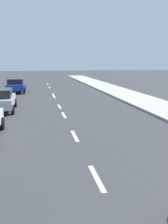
# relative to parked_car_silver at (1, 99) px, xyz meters

# --- Properties ---
(ground_plane) EXTENTS (160.00, 160.00, 0.00)m
(ground_plane) POSITION_rel_parked_car_silver_xyz_m (4.21, -0.03, -0.84)
(ground_plane) COLOR #38383A
(sidewalk_strip) EXTENTS (3.60, 80.00, 0.14)m
(sidewalk_strip) POSITION_rel_parked_car_silver_xyz_m (11.71, 1.97, -0.77)
(sidewalk_strip) COLOR #B2ADA3
(sidewalk_strip) RESTS_ON ground
(lane_stripe_2) EXTENTS (0.16, 1.80, 0.01)m
(lane_stripe_2) POSITION_rel_parked_car_silver_xyz_m (4.21, -11.39, -0.83)
(lane_stripe_2) COLOR white
(lane_stripe_2) RESTS_ON ground
(lane_stripe_3) EXTENTS (0.16, 1.80, 0.01)m
(lane_stripe_3) POSITION_rel_parked_car_silver_xyz_m (4.21, -6.98, -0.83)
(lane_stripe_3) COLOR white
(lane_stripe_3) RESTS_ON ground
(lane_stripe_4) EXTENTS (0.16, 1.80, 0.01)m
(lane_stripe_4) POSITION_rel_parked_car_silver_xyz_m (4.21, -2.25, -0.83)
(lane_stripe_4) COLOR white
(lane_stripe_4) RESTS_ON ground
(lane_stripe_5) EXTENTS (0.16, 1.80, 0.01)m
(lane_stripe_5) POSITION_rel_parked_car_silver_xyz_m (4.21, 1.00, -0.83)
(lane_stripe_5) COLOR white
(lane_stripe_5) RESTS_ON ground
(lane_stripe_6) EXTENTS (0.16, 1.80, 0.01)m
(lane_stripe_6) POSITION_rel_parked_car_silver_xyz_m (4.21, 6.55, -0.83)
(lane_stripe_6) COLOR white
(lane_stripe_6) RESTS_ON ground
(lane_stripe_7) EXTENTS (0.16, 1.80, 0.01)m
(lane_stripe_7) POSITION_rel_parked_car_silver_xyz_m (4.21, 8.31, -0.83)
(lane_stripe_7) COLOR white
(lane_stripe_7) RESTS_ON ground
(lane_stripe_8) EXTENTS (0.16, 1.80, 0.01)m
(lane_stripe_8) POSITION_rel_parked_car_silver_xyz_m (4.21, 15.81, -0.83)
(lane_stripe_8) COLOR white
(lane_stripe_8) RESTS_ON ground
(lane_stripe_9) EXTENTS (0.16, 1.80, 0.01)m
(lane_stripe_9) POSITION_rel_parked_car_silver_xyz_m (4.21, 21.09, -0.83)
(lane_stripe_9) COLOR white
(lane_stripe_9) RESTS_ON ground
(parked_car_silver) EXTENTS (2.01, 4.25, 1.57)m
(parked_car_silver) POSITION_rel_parked_car_silver_xyz_m (0.00, 0.00, 0.00)
(parked_car_silver) COLOR #B7BABF
(parked_car_silver) RESTS_ON ground
(parked_car_blue) EXTENTS (2.10, 4.49, 1.57)m
(parked_car_blue) POSITION_rel_parked_car_silver_xyz_m (0.20, 11.04, 0.00)
(parked_car_blue) COLOR #1E389E
(parked_car_blue) RESTS_ON ground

